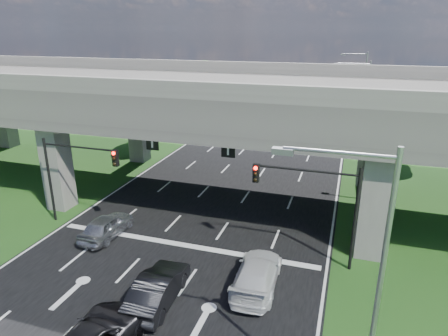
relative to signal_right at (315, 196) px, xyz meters
The scene contains 18 objects.
ground 9.71m from the signal_right, 153.26° to the right, with size 160.00×160.00×0.00m, color #1C4115.
road 10.74m from the signal_right, 142.25° to the left, with size 18.00×120.00×0.03m, color black.
overpass 11.84m from the signal_right, 134.16° to the left, with size 80.00×15.00×10.00m.
warehouse 45.97m from the signal_right, 137.44° to the left, with size 20.00×10.00×4.00m, color #9E9E99.
signal_right is the anchor object (origin of this frame).
signal_left 15.65m from the signal_right, behind, with size 5.76×0.54×6.00m.
streetlight_near 10.33m from the signal_right, 77.12° to the right, with size 3.38×0.25×10.00m.
streetlight_far 20.25m from the signal_right, 83.53° to the left, with size 3.38×0.25×10.00m.
streetlight_beyond 36.17m from the signal_right, 86.39° to the left, with size 3.38×0.25×10.00m.
tree_left_near 31.01m from the signal_right, 134.63° to the left, with size 4.50×4.50×7.80m.
tree_left_mid 38.96m from the signal_right, 129.50° to the left, with size 3.91×3.90×6.76m.
tree_left_far 43.37m from the signal_right, 118.63° to the left, with size 4.80×4.80×8.32m.
tree_right_near 24.62m from the signal_right, 77.76° to the left, with size 4.20×4.20×7.28m.
tree_right_mid 33.10m from the signal_right, 75.62° to the left, with size 3.91×3.90×6.76m.
tree_right_far 40.29m from the signal_right, 83.99° to the left, with size 4.50×4.50×7.80m.
car_silver 13.39m from the signal_right, behind, with size 1.76×4.37×1.49m, color #A4A6AC.
car_dark 9.56m from the signal_right, 138.92° to the right, with size 1.69×4.85×1.60m, color black.
car_white 5.25m from the signal_right, 127.31° to the right, with size 2.13×5.25×1.52m, color silver.
Camera 1 is at (9.20, -16.62, 12.83)m, focal length 32.00 mm.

